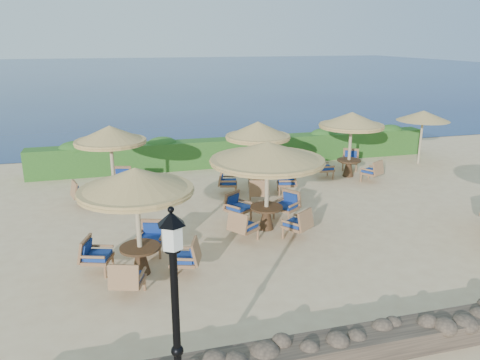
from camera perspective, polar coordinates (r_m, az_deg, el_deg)
ground at (r=14.67m, az=7.65°, el=-5.09°), size 120.00×120.00×0.00m
sea at (r=82.84m, az=-11.79°, el=12.79°), size 160.00×160.00×0.00m
hedge at (r=20.99m, az=0.13°, el=3.53°), size 18.00×0.90×1.20m
stone_wall at (r=9.82m, az=22.38°, el=-16.76°), size 15.00×0.65×0.44m
lamp_post at (r=6.93m, az=-7.77°, el=-17.59°), size 0.44×0.44×3.31m
extra_parasol at (r=22.33m, az=21.45°, el=7.29°), size 2.30×2.30×2.41m
cafe_set_0 at (r=11.08m, az=-12.45°, el=-2.82°), size 2.88×2.88×2.65m
cafe_set_1 at (r=13.42m, az=3.33°, el=1.70°), size 3.34×3.34×2.65m
cafe_set_3 at (r=16.51m, az=-15.43°, el=3.54°), size 2.69×2.67×2.65m
cafe_set_4 at (r=16.73m, az=2.17°, el=3.83°), size 2.89×2.89×2.65m
cafe_set_5 at (r=19.34m, az=13.37°, el=5.74°), size 2.71×2.77×2.65m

